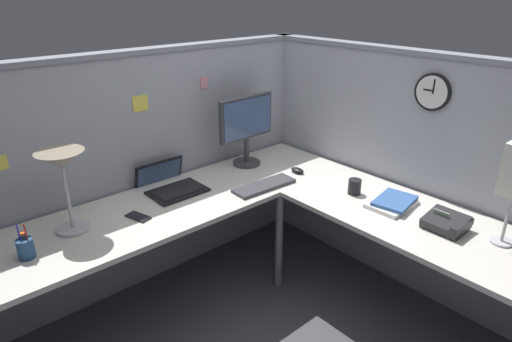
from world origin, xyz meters
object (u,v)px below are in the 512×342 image
at_px(keyboard, 264,186).
at_px(wall_clock, 433,92).
at_px(pen_cup, 26,248).
at_px(book_stack, 393,203).
at_px(cell_phone, 138,217).
at_px(computer_mouse, 297,170).
at_px(office_phone, 447,223).
at_px(laptop, 169,184).
at_px(desk_lamp_dome, 62,167).
at_px(coffee_mug, 355,187).
at_px(monitor, 246,125).

xyz_separation_m(keyboard, wall_clock, (0.70, -0.67, 0.62)).
bearing_deg(pen_cup, book_stack, -25.77).
bearing_deg(keyboard, cell_phone, 170.76).
height_order(computer_mouse, book_stack, book_stack).
xyz_separation_m(keyboard, office_phone, (0.37, -1.03, 0.03)).
relative_size(laptop, desk_lamp_dome, 0.86).
bearing_deg(coffee_mug, desk_lamp_dome, 154.00).
bearing_deg(monitor, computer_mouse, -65.48).
relative_size(laptop, keyboard, 0.89).
xyz_separation_m(computer_mouse, book_stack, (0.06, -0.72, 0.00)).
xyz_separation_m(desk_lamp_dome, pen_cup, (-0.26, -0.11, -0.31)).
bearing_deg(pen_cup, keyboard, -6.85).
xyz_separation_m(coffee_mug, wall_clock, (0.35, -0.23, 0.58)).
relative_size(monitor, office_phone, 2.42).
distance_m(cell_phone, coffee_mug, 1.31).
height_order(computer_mouse, wall_clock, wall_clock).
xyz_separation_m(laptop, book_stack, (0.85, -1.09, -0.00)).
height_order(monitor, wall_clock, wall_clock).
bearing_deg(book_stack, cell_phone, 144.08).
bearing_deg(monitor, pen_cup, -172.24).
height_order(book_stack, coffee_mug, coffee_mug).
height_order(desk_lamp_dome, cell_phone, desk_lamp_dome).
relative_size(pen_cup, coffee_mug, 1.88).
bearing_deg(desk_lamp_dome, coffee_mug, -26.00).
height_order(cell_phone, office_phone, office_phone).
xyz_separation_m(computer_mouse, pen_cup, (-1.72, 0.14, 0.04)).
relative_size(laptop, wall_clock, 1.73).
bearing_deg(book_stack, wall_clock, 3.15).
distance_m(office_phone, wall_clock, 0.77).
bearing_deg(desk_lamp_dome, laptop, 10.18).
distance_m(monitor, coffee_mug, 0.87).
bearing_deg(office_phone, pen_cup, 145.60).
bearing_deg(cell_phone, book_stack, -51.31).
distance_m(keyboard, desk_lamp_dome, 1.21).
xyz_separation_m(keyboard, desk_lamp_dome, (-1.12, 0.28, 0.35)).
distance_m(computer_mouse, book_stack, 0.72).
xyz_separation_m(pen_cup, cell_phone, (0.58, 0.01, -0.05)).
distance_m(desk_lamp_dome, cell_phone, 0.49).
distance_m(keyboard, office_phone, 1.10).
bearing_deg(office_phone, monitor, 97.88).
bearing_deg(monitor, cell_phone, -168.11).
xyz_separation_m(cell_phone, book_stack, (1.19, -0.86, 0.02)).
bearing_deg(cell_phone, laptop, 18.19).
bearing_deg(cell_phone, keyboard, -27.60).
bearing_deg(wall_clock, computer_mouse, 117.84).
xyz_separation_m(office_phone, wall_clock, (0.33, 0.36, 0.59)).
bearing_deg(coffee_mug, computer_mouse, 92.74).
relative_size(monitor, pen_cup, 2.78).
xyz_separation_m(desk_lamp_dome, wall_clock, (1.82, -0.95, 0.27)).
bearing_deg(monitor, wall_clock, -63.26).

